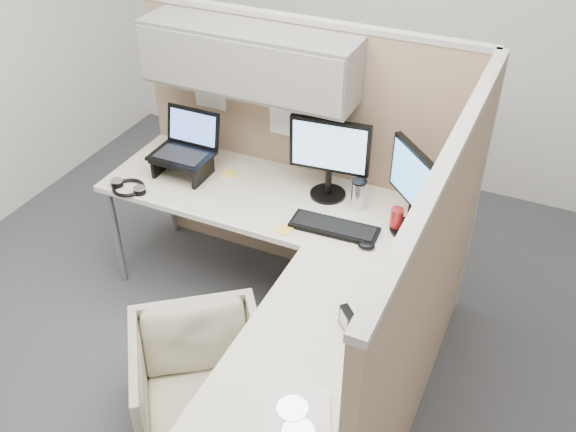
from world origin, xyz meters
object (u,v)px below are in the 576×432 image
at_px(keyboard, 334,228).
at_px(monitor_left, 330,153).
at_px(office_chair, 201,378).
at_px(desk, 282,257).

bearing_deg(keyboard, monitor_left, 115.05).
height_order(office_chair, monitor_left, monitor_left).
xyz_separation_m(office_chair, monitor_left, (0.18, 1.13, 0.69)).
height_order(monitor_left, keyboard, monitor_left).
bearing_deg(monitor_left, office_chair, -105.22).
bearing_deg(desk, monitor_left, 87.52).
xyz_separation_m(desk, monitor_left, (0.02, 0.55, 0.32)).
distance_m(office_chair, keyboard, 1.00).
bearing_deg(monitor_left, keyboard, -67.98).
relative_size(office_chair, monitor_left, 1.36).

